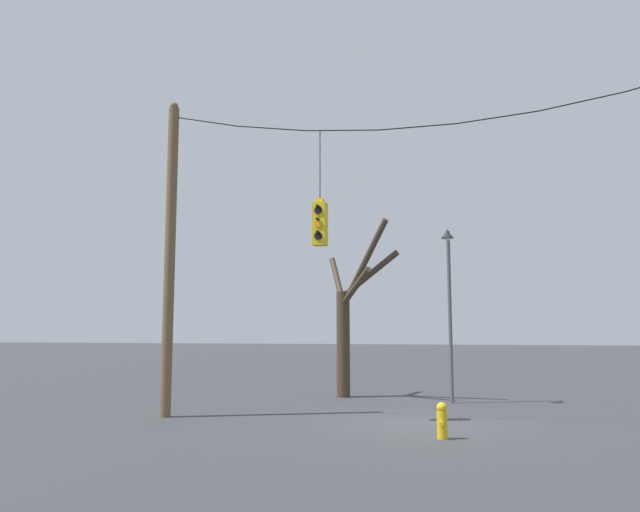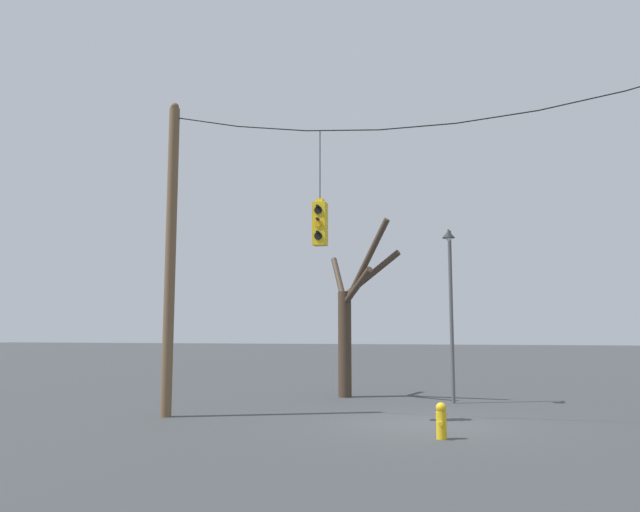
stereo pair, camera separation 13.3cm
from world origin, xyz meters
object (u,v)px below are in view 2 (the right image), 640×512
object	(u,v)px
street_lamp	(450,285)
fire_hydrant	(441,420)
bare_tree	(350,319)
utility_pole_left	(170,256)
traffic_light_near_right_pole	(320,223)

from	to	relation	value
street_lamp	fire_hydrant	bearing A→B (deg)	-88.92
bare_tree	fire_hydrant	xyz separation A→B (m)	(3.63, -7.66, -2.30)
street_lamp	bare_tree	distance (m)	3.78
utility_pole_left	traffic_light_near_right_pole	bearing A→B (deg)	0.00
utility_pole_left	bare_tree	bearing A→B (deg)	58.81
utility_pole_left	traffic_light_near_right_pole	size ratio (longest dim) A/B	2.85
traffic_light_near_right_pole	bare_tree	size ratio (longest dim) A/B	0.50
bare_tree	fire_hydrant	bearing A→B (deg)	-64.66
street_lamp	fire_hydrant	world-z (taller)	street_lamp
street_lamp	bare_tree	size ratio (longest dim) A/B	0.91
traffic_light_near_right_pole	bare_tree	world-z (taller)	traffic_light_near_right_pole
bare_tree	traffic_light_near_right_pole	bearing A→B (deg)	-84.74
utility_pole_left	traffic_light_near_right_pole	xyz separation A→B (m)	(4.22, 0.00, 0.70)
utility_pole_left	traffic_light_near_right_pole	distance (m)	4.28
traffic_light_near_right_pole	fire_hydrant	world-z (taller)	traffic_light_near_right_pole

